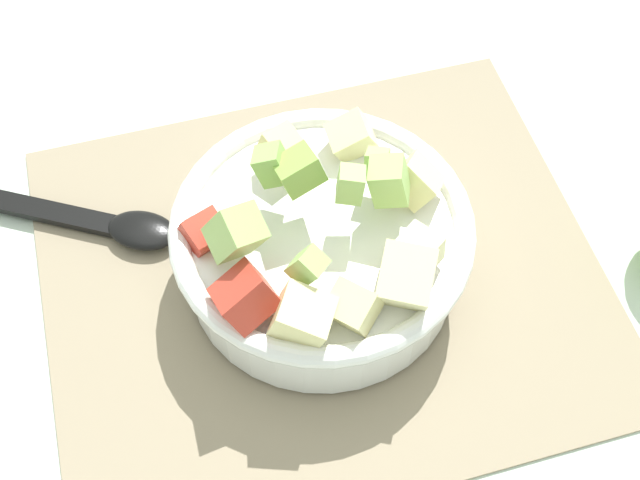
% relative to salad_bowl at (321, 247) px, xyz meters
% --- Properties ---
extents(ground_plane, '(2.40, 2.40, 0.00)m').
position_rel_salad_bowl_xyz_m(ground_plane, '(-0.00, -0.00, -0.05)').
color(ground_plane, silver).
extents(placemat, '(0.43, 0.37, 0.01)m').
position_rel_salad_bowl_xyz_m(placemat, '(-0.00, -0.00, -0.04)').
color(placemat, gray).
rests_on(placemat, ground_plane).
extents(salad_bowl, '(0.22, 0.22, 0.12)m').
position_rel_salad_bowl_xyz_m(salad_bowl, '(0.00, 0.00, 0.00)').
color(salad_bowl, white).
rests_on(salad_bowl, placemat).
extents(serving_spoon, '(0.22, 0.14, 0.01)m').
position_rel_salad_bowl_xyz_m(serving_spoon, '(0.17, -0.10, -0.04)').
color(serving_spoon, black).
rests_on(serving_spoon, placemat).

